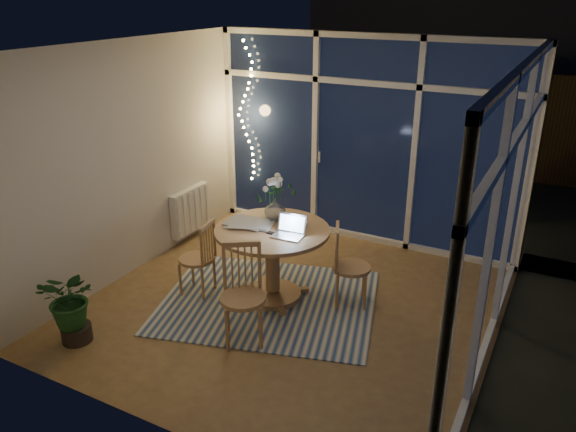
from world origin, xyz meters
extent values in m
plane|color=brown|center=(0.00, 0.00, 0.00)|extent=(4.00, 4.00, 0.00)
plane|color=silver|center=(0.00, 0.00, 2.60)|extent=(4.00, 4.00, 0.00)
cube|color=beige|center=(0.00, 2.00, 1.30)|extent=(4.00, 0.04, 2.60)
cube|color=beige|center=(0.00, -2.00, 1.30)|extent=(4.00, 0.04, 2.60)
cube|color=beige|center=(-2.00, 0.00, 1.30)|extent=(0.04, 4.00, 2.60)
cube|color=beige|center=(2.00, 0.00, 1.30)|extent=(0.04, 4.00, 2.60)
cube|color=white|center=(0.00, 1.96, 1.30)|extent=(4.00, 0.10, 2.60)
cube|color=white|center=(1.96, 0.00, 1.30)|extent=(0.10, 4.00, 2.60)
cube|color=white|center=(-1.94, 0.90, 0.40)|extent=(0.10, 0.70, 0.58)
cube|color=black|center=(0.50, 5.00, -0.06)|extent=(12.00, 6.00, 0.10)
cube|color=#372614|center=(0.00, 5.50, 0.90)|extent=(11.00, 0.08, 1.80)
cube|color=#32363C|center=(0.30, 8.50, 2.20)|extent=(7.00, 3.00, 2.20)
sphere|color=black|center=(-0.80, 3.40, 0.45)|extent=(0.90, 0.90, 0.90)
cube|color=beige|center=(-0.24, -0.04, 0.01)|extent=(2.60, 2.30, 0.01)
cylinder|color=olive|center=(-0.24, 0.06, 0.40)|extent=(1.46, 1.46, 0.81)
cube|color=olive|center=(-1.02, -0.22, 0.43)|extent=(0.44, 0.44, 0.85)
cube|color=olive|center=(0.53, 0.34, 0.44)|extent=(0.54, 0.54, 0.89)
cube|color=olive|center=(-0.10, -0.75, 0.48)|extent=(0.62, 0.62, 0.96)
imported|color=silver|center=(-0.34, 0.30, 0.91)|extent=(0.25, 0.25, 0.21)
imported|color=silver|center=(-0.03, 0.28, 0.83)|extent=(0.19, 0.19, 0.04)
cube|color=beige|center=(-0.51, 0.07, 0.82)|extent=(0.49, 0.42, 0.02)
cube|color=black|center=(-0.18, -0.04, 0.81)|extent=(0.10, 0.05, 0.01)
imported|color=#19471C|center=(-1.49, -1.48, 0.38)|extent=(0.62, 0.56, 0.76)
camera|label=1|loc=(2.34, -4.48, 3.10)|focal=35.00mm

